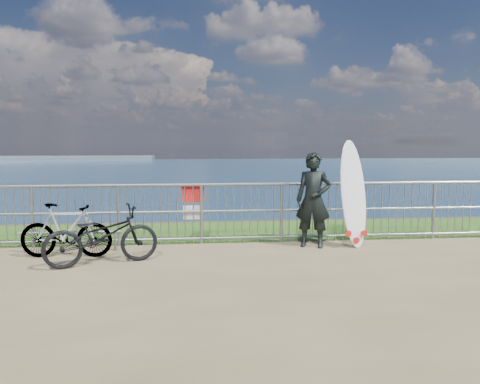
{
  "coord_description": "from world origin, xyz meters",
  "views": [
    {
      "loc": [
        -0.65,
        -6.95,
        1.89
      ],
      "look_at": [
        0.18,
        1.2,
        1.0
      ],
      "focal_mm": 35.0,
      "sensor_mm": 36.0,
      "label": 1
    }
  ],
  "objects": [
    {
      "name": "bike_rack",
      "position": [
        -2.76,
        1.19,
        0.3
      ],
      "size": [
        1.72,
        0.05,
        0.36
      ],
      "color": "gray",
      "rests_on": "ground"
    },
    {
      "name": "grass_strip",
      "position": [
        0.0,
        2.7,
        0.01
      ],
      "size": [
        120.0,
        120.0,
        0.0
      ],
      "primitive_type": "plane",
      "color": "#285417",
      "rests_on": "ground"
    },
    {
      "name": "surfer",
      "position": [
        1.48,
        1.14,
        0.85
      ],
      "size": [
        0.73,
        0.61,
        1.7
      ],
      "primitive_type": "imported",
      "rotation": [
        0.0,
        0.0,
        -0.38
      ],
      "color": "black",
      "rests_on": "ground"
    },
    {
      "name": "bicycle_near",
      "position": [
        -2.05,
        0.26,
        0.45
      ],
      "size": [
        1.83,
        1.15,
        0.91
      ],
      "primitive_type": "imported",
      "rotation": [
        0.0,
        0.0,
        1.92
      ],
      "color": "black",
      "rests_on": "ground"
    },
    {
      "name": "bicycle_far",
      "position": [
        -2.71,
        0.78,
        0.45
      ],
      "size": [
        1.51,
        0.53,
        0.89
      ],
      "primitive_type": "imported",
      "rotation": [
        0.0,
        0.0,
        1.5
      ],
      "color": "black",
      "rests_on": "ground"
    },
    {
      "name": "surfboard",
      "position": [
        2.22,
        1.12,
        0.89
      ],
      "size": [
        0.6,
        0.55,
        1.93
      ],
      "color": "white",
      "rests_on": "ground"
    },
    {
      "name": "railing",
      "position": [
        0.01,
        1.6,
        0.58
      ],
      "size": [
        10.06,
        0.1,
        1.13
      ],
      "color": "gray",
      "rests_on": "ground"
    },
    {
      "name": "seascape",
      "position": [
        -43.75,
        147.49,
        -4.03
      ],
      "size": [
        260.0,
        260.0,
        5.0
      ],
      "color": "brown",
      "rests_on": "ground"
    }
  ]
}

